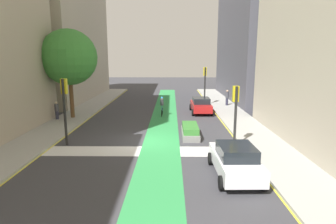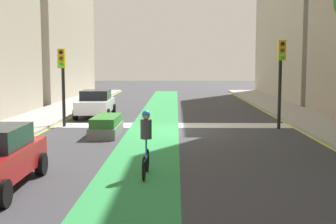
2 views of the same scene
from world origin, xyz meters
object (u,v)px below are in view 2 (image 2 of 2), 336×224
(traffic_signal_near_right, at_px, (62,72))
(traffic_signal_near_left, at_px, (281,67))
(cyclist_in_lane, at_px, (146,142))
(car_white_right_near, at_px, (96,103))
(median_planter, at_px, (106,126))

(traffic_signal_near_right, height_order, traffic_signal_near_left, traffic_signal_near_left)
(traffic_signal_near_right, distance_m, cyclist_in_lane, 10.99)
(traffic_signal_near_right, bearing_deg, cyclist_in_lane, 116.09)
(traffic_signal_near_left, distance_m, car_white_right_near, 11.09)
(traffic_signal_near_left, relative_size, cyclist_in_lane, 2.29)
(traffic_signal_near_right, xyz_separation_m, car_white_right_near, (-0.86, -4.22, -1.92))
(median_planter, bearing_deg, traffic_signal_near_left, -166.69)
(traffic_signal_near_right, height_order, cyclist_in_lane, traffic_signal_near_right)
(traffic_signal_near_right, bearing_deg, traffic_signal_near_left, 176.58)
(median_planter, bearing_deg, cyclist_in_lane, 107.24)
(traffic_signal_near_right, bearing_deg, median_planter, 134.94)
(car_white_right_near, relative_size, cyclist_in_lane, 2.29)
(cyclist_in_lane, bearing_deg, car_white_right_near, -74.36)
(traffic_signal_near_left, distance_m, median_planter, 8.67)
(traffic_signal_near_right, height_order, median_planter, traffic_signal_near_right)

